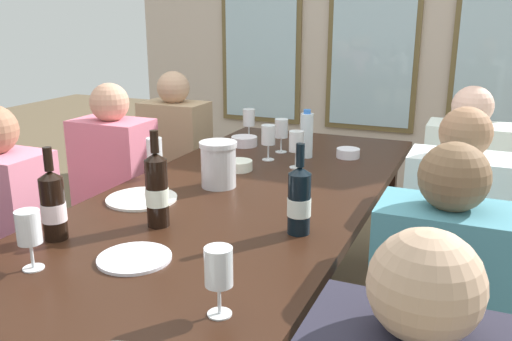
% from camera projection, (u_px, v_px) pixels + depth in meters
% --- Properties ---
extents(back_wall_with_windows, '(4.22, 0.10, 2.90)m').
position_uv_depth(back_wall_with_windows, '(376.00, 10.00, 4.21)').
color(back_wall_with_windows, beige).
rests_on(back_wall_with_windows, ground).
extents(dining_table, '(1.02, 2.60, 0.74)m').
position_uv_depth(dining_table, '(228.00, 216.00, 2.10)').
color(dining_table, black).
rests_on(dining_table, ground).
extents(white_plate_0, '(0.22, 0.22, 0.01)m').
position_uv_depth(white_plate_0, '(134.00, 258.00, 1.59)').
color(white_plate_0, white).
rests_on(white_plate_0, dining_table).
extents(white_plate_1, '(0.27, 0.27, 0.01)m').
position_uv_depth(white_plate_1, '(142.00, 199.00, 2.09)').
color(white_plate_1, white).
rests_on(white_plate_1, dining_table).
extents(metal_pitcher, '(0.16, 0.16, 0.19)m').
position_uv_depth(metal_pitcher, '(218.00, 164.00, 2.23)').
color(metal_pitcher, silver).
rests_on(metal_pitcher, dining_table).
extents(wine_bottle_0, '(0.08, 0.08, 0.30)m').
position_uv_depth(wine_bottle_0, '(53.00, 205.00, 1.71)').
color(wine_bottle_0, black).
rests_on(wine_bottle_0, dining_table).
extents(wine_bottle_1, '(0.08, 0.08, 0.30)m').
position_uv_depth(wine_bottle_1, '(299.00, 200.00, 1.75)').
color(wine_bottle_1, black).
rests_on(wine_bottle_1, dining_table).
extents(wine_bottle_2, '(0.08, 0.08, 0.33)m').
position_uv_depth(wine_bottle_2, '(157.00, 190.00, 1.81)').
color(wine_bottle_2, black).
rests_on(wine_bottle_2, dining_table).
extents(tasting_bowl_0, '(0.12, 0.12, 0.05)m').
position_uv_depth(tasting_bowl_0, '(348.00, 153.00, 2.70)').
color(tasting_bowl_0, white).
rests_on(tasting_bowl_0, dining_table).
extents(tasting_bowl_1, '(0.14, 0.14, 0.05)m').
position_uv_depth(tasting_bowl_1, '(244.00, 141.00, 2.93)').
color(tasting_bowl_1, white).
rests_on(tasting_bowl_1, dining_table).
extents(tasting_bowl_2, '(0.12, 0.12, 0.05)m').
position_uv_depth(tasting_bowl_2, '(239.00, 165.00, 2.48)').
color(tasting_bowl_2, white).
rests_on(tasting_bowl_2, dining_table).
extents(water_bottle, '(0.06, 0.06, 0.24)m').
position_uv_depth(water_bottle, '(307.00, 135.00, 2.68)').
color(water_bottle, white).
rests_on(water_bottle, dining_table).
extents(wine_glass_1, '(0.07, 0.07, 0.17)m').
position_uv_depth(wine_glass_1, '(219.00, 269.00, 1.27)').
color(wine_glass_1, white).
rests_on(wine_glass_1, dining_table).
extents(wine_glass_4, '(0.07, 0.07, 0.17)m').
position_uv_depth(wine_glass_4, '(268.00, 136.00, 2.63)').
color(wine_glass_4, white).
rests_on(wine_glass_4, dining_table).
extents(wine_glass_5, '(0.07, 0.07, 0.17)m').
position_uv_depth(wine_glass_5, '(281.00, 130.00, 2.77)').
color(wine_glass_5, white).
rests_on(wine_glass_5, dining_table).
extents(wine_glass_6, '(0.07, 0.07, 0.17)m').
position_uv_depth(wine_glass_6, '(154.00, 150.00, 2.36)').
color(wine_glass_6, white).
rests_on(wine_glass_6, dining_table).
extents(wine_glass_7, '(0.07, 0.07, 0.17)m').
position_uv_depth(wine_glass_7, '(249.00, 118.00, 3.06)').
color(wine_glass_7, white).
rests_on(wine_glass_7, dining_table).
extents(wine_glass_8, '(0.07, 0.07, 0.17)m').
position_uv_depth(wine_glass_8, '(296.00, 143.00, 2.50)').
color(wine_glass_8, white).
rests_on(wine_glass_8, dining_table).
extents(wine_glass_9, '(0.07, 0.07, 0.17)m').
position_uv_depth(wine_glass_9, '(29.00, 230.00, 1.50)').
color(wine_glass_9, white).
rests_on(wine_glass_9, dining_table).
extents(seated_person_2, '(0.38, 0.24, 1.11)m').
position_uv_depth(seated_person_2, '(117.00, 198.00, 2.77)').
color(seated_person_2, '#2A2439').
rests_on(seated_person_2, ground).
extents(seated_person_3, '(0.38, 0.24, 1.11)m').
position_uv_depth(seated_person_3, '(452.00, 255.00, 2.11)').
color(seated_person_3, '#37232F').
rests_on(seated_person_3, ground).
extents(seated_person_4, '(0.38, 0.24, 1.11)m').
position_uv_depth(seated_person_4, '(177.00, 168.00, 3.28)').
color(seated_person_4, '#37283A').
rests_on(seated_person_4, ground).
extents(seated_person_5, '(0.38, 0.24, 1.11)m').
position_uv_depth(seated_person_5, '(461.00, 205.00, 2.67)').
color(seated_person_5, '#303840').
rests_on(seated_person_5, ground).
extents(seated_person_6, '(0.38, 0.24, 1.11)m').
position_uv_depth(seated_person_6, '(9.00, 251.00, 2.16)').
color(seated_person_6, '#363935').
rests_on(seated_person_6, ground).
extents(seated_person_7, '(0.38, 0.24, 1.11)m').
position_uv_depth(seated_person_7, '(437.00, 337.00, 1.58)').
color(seated_person_7, '#36322B').
rests_on(seated_person_7, ground).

